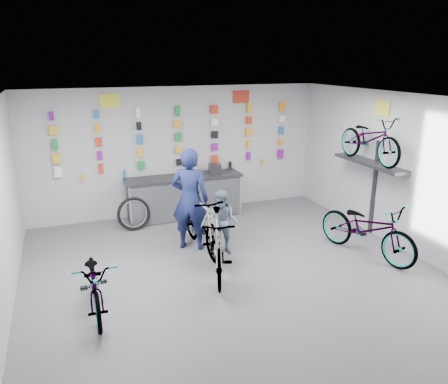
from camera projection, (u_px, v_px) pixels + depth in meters
name	position (u px, v px, depth m)	size (l,w,h in m)	color
floor	(243.00, 286.00, 7.19)	(8.00, 8.00, 0.00)	#4D4D52
ceiling	(246.00, 101.00, 6.31)	(8.00, 8.00, 0.00)	white
wall_back	(178.00, 151.00, 10.33)	(7.00, 7.00, 0.00)	#BCBCBE
wall_right	(421.00, 179.00, 7.93)	(8.00, 8.00, 0.00)	#BCBCBE
counter	(184.00, 197.00, 10.21)	(2.70, 0.66, 1.00)	black
merch_wall	(178.00, 139.00, 10.18)	(5.56, 0.08, 1.57)	white
wall_bracket	(370.00, 167.00, 8.96)	(0.39, 1.90, 2.00)	#333338
sign_left	(109.00, 101.00, 9.45)	(0.42, 0.02, 0.30)	yellow
sign_right	(241.00, 97.00, 10.50)	(0.42, 0.02, 0.30)	red
sign_side	(382.00, 108.00, 8.67)	(0.02, 0.40, 0.30)	yellow
bike_left	(95.00, 283.00, 6.38)	(0.60, 1.72, 0.90)	gray
bike_center	(217.00, 245.00, 7.43)	(0.53, 1.87, 1.12)	gray
bike_right	(367.00, 228.00, 8.18)	(0.72, 2.08, 1.09)	gray
bike_service	(202.00, 222.00, 8.39)	(0.55, 1.94, 1.16)	gray
bike_wall	(370.00, 139.00, 8.76)	(0.63, 1.80, 0.95)	gray
clerk	(190.00, 199.00, 8.39)	(0.73, 0.48, 2.01)	#171F4F
customer	(223.00, 222.00, 8.26)	(0.61, 0.47, 1.25)	slate
spare_wheel	(134.00, 214.00, 9.50)	(0.75, 0.30, 0.73)	black
register	(215.00, 169.00, 10.30)	(0.28, 0.30, 0.22)	black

